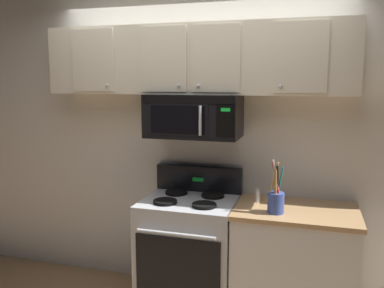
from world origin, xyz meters
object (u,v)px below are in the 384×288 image
object	(u,v)px
over_range_microwave	(194,116)
spice_jar	(275,197)
salt_shaker	(258,196)
stove_range	(190,250)
utensil_crock_blue	(276,199)

from	to	relation	value
over_range_microwave	spice_jar	bearing A→B (deg)	-2.92
spice_jar	salt_shaker	bearing A→B (deg)	173.48
stove_range	utensil_crock_blue	xyz separation A→B (m)	(0.70, -0.14, 0.53)
stove_range	over_range_microwave	distance (m)	1.11
stove_range	salt_shaker	world-z (taller)	stove_range
utensil_crock_blue	spice_jar	distance (m)	0.23
utensil_crock_blue	spice_jar	world-z (taller)	utensil_crock_blue
spice_jar	utensil_crock_blue	bearing A→B (deg)	-84.19
over_range_microwave	spice_jar	world-z (taller)	over_range_microwave
stove_range	salt_shaker	size ratio (longest dim) A/B	10.67
stove_range	salt_shaker	xyz separation A→B (m)	(0.54, 0.10, 0.48)
over_range_microwave	utensil_crock_blue	size ratio (longest dim) A/B	1.91
stove_range	spice_jar	bearing A→B (deg)	6.89
stove_range	spice_jar	size ratio (longest dim) A/B	9.59
stove_range	spice_jar	xyz separation A→B (m)	(0.68, 0.08, 0.49)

